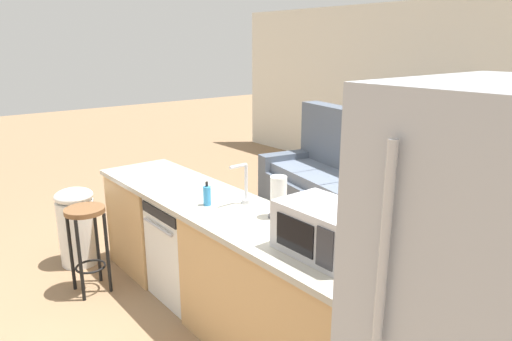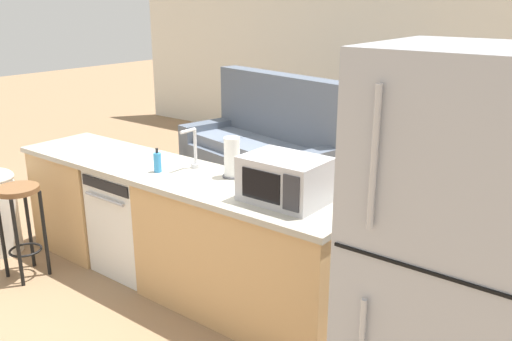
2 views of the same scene
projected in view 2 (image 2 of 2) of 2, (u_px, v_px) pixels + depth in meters
The scene contains 12 objects.
ground_plane at pixel (164, 275), 4.28m from camera, with size 24.00×24.00×0.00m, color #896B4C.
wall_back at pixel (420, 63), 6.86m from camera, with size 10.00×0.06×2.60m.
kitchen_counter at pixel (183, 235), 4.01m from camera, with size 2.94×0.66×0.90m.
dishwasher at pixel (139, 219), 4.29m from camera, with size 0.58×0.61×0.84m.
stove_range at pixel (504, 291), 3.18m from camera, with size 0.76×0.68×0.90m.
refrigerator at pixel (450, 289), 2.19m from camera, with size 0.72×0.73×1.93m.
microwave at pixel (285, 179), 3.29m from camera, with size 0.50×0.37×0.28m.
sink_faucet at pixel (194, 151), 3.94m from camera, with size 0.07×0.18×0.30m.
paper_towel_roll at pixel (232, 158), 3.74m from camera, with size 0.14×0.14×0.28m.
soap_bottle at pixel (157, 162), 3.87m from camera, with size 0.06×0.06×0.18m.
bar_stool at pixel (20, 212), 4.12m from camera, with size 0.32×0.32×0.74m.
couch at pixel (267, 152), 6.26m from camera, with size 2.14×1.30×1.27m.
Camera 2 is at (2.92, -2.57, 2.09)m, focal length 38.00 mm.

